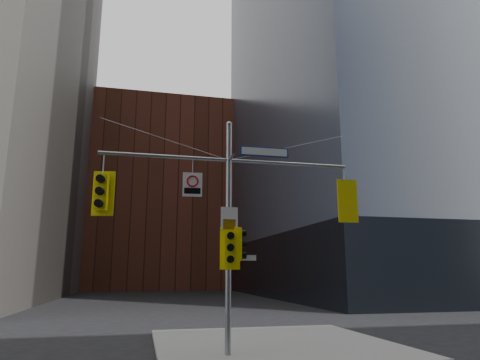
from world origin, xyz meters
name	(u,v)px	position (x,y,z in m)	size (l,w,h in m)	color
sidewalk_corner	(273,344)	(2.00, 4.00, 0.07)	(8.00, 8.00, 0.15)	gray
podium_ne	(421,267)	(28.00, 32.00, 3.00)	(36.40, 36.40, 6.00)	black
brick_midrise	(160,199)	(0.00, 58.00, 14.00)	(26.00, 20.00, 28.00)	brown
signal_assembly	(229,209)	(0.00, 1.99, 4.42)	(8.00, 0.80, 7.30)	gray
traffic_light_west_arm	(102,192)	(-3.81, 2.01, 4.80)	(0.64, 0.58, 1.35)	yellow
traffic_light_east_arm	(345,202)	(3.97, 1.99, 4.80)	(0.68, 0.55, 1.43)	yellow
traffic_light_pole_side	(239,244)	(0.32, 2.00, 3.34)	(0.40, 0.34, 1.01)	yellow
traffic_light_pole_front	(230,248)	(0.00, 1.73, 3.22)	(0.61, 0.53, 1.28)	yellow
street_sign_blade	(264,152)	(1.18, 2.00, 6.35)	(1.63, 0.07, 0.32)	navy
regulatory_sign_arm	(192,184)	(-1.15, 1.97, 5.17)	(0.60, 0.10, 0.75)	silver
regulatory_sign_pole	(229,219)	(0.00, 1.88, 4.11)	(0.53, 0.04, 0.69)	silver
street_blade_ew	(243,258)	(0.45, 2.00, 2.93)	(0.83, 0.11, 0.17)	silver
street_blade_ns	(225,266)	(0.00, 2.45, 2.69)	(0.06, 0.81, 0.16)	#145926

